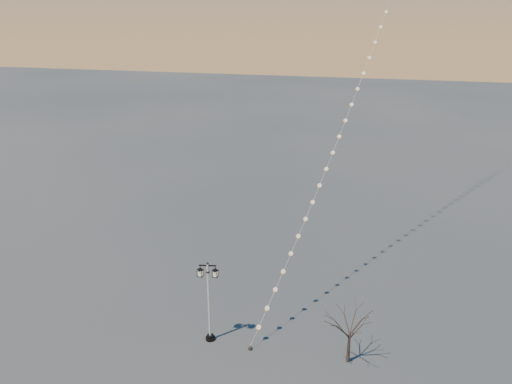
% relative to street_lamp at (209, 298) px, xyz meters
% --- Properties ---
extents(ground, '(300.00, 300.00, 0.00)m').
position_rel_street_lamp_xyz_m(ground, '(2.80, -1.90, -3.18)').
color(ground, '#3F413F').
rests_on(ground, ground).
extents(street_lamp, '(1.44, 0.68, 5.74)m').
position_rel_street_lamp_xyz_m(street_lamp, '(0.00, 0.00, 0.00)').
color(street_lamp, black).
rests_on(street_lamp, ground).
extents(bare_tree, '(2.28, 2.28, 3.79)m').
position_rel_street_lamp_xyz_m(bare_tree, '(9.00, 0.19, -0.55)').
color(bare_tree, '#332920').
rests_on(bare_tree, ground).
extents(kite_train, '(10.64, 32.16, 35.65)m').
position_rel_street_lamp_xyz_m(kite_train, '(7.86, 15.46, 14.56)').
color(kite_train, '#2F231A').
rests_on(kite_train, ground).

